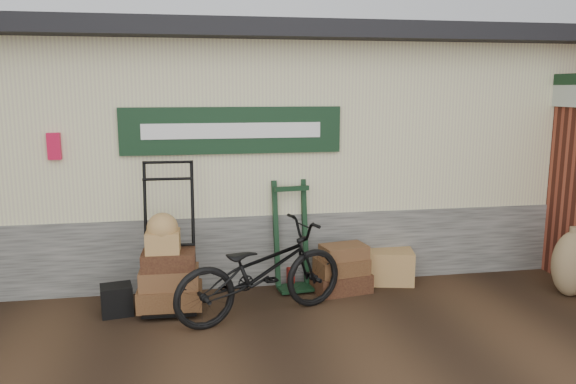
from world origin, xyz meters
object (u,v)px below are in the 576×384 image
object	(u,v)px
green_barrow	(292,236)
suitcase_stack	(342,268)
wicker_hamper	(387,266)
black_trunk	(117,300)
porter_trolley	(169,235)
bicycle	(261,266)

from	to	relation	value
green_barrow	suitcase_stack	size ratio (longest dim) A/B	2.01
green_barrow	wicker_hamper	world-z (taller)	green_barrow
wicker_hamper	black_trunk	size ratio (longest dim) A/B	1.97
suitcase_stack	porter_trolley	bearing A→B (deg)	-176.24
suitcase_stack	wicker_hamper	bearing A→B (deg)	18.64
green_barrow	black_trunk	xyz separation A→B (m)	(-2.03, -0.48, -0.50)
green_barrow	bicycle	distance (m)	0.95
green_barrow	bicycle	world-z (taller)	green_barrow
wicker_hamper	black_trunk	bearing A→B (deg)	-171.71
green_barrow	suitcase_stack	world-z (taller)	green_barrow
green_barrow	wicker_hamper	size ratio (longest dim) A/B	2.07
porter_trolley	green_barrow	size ratio (longest dim) A/B	1.25
porter_trolley	suitcase_stack	world-z (taller)	porter_trolley
suitcase_stack	wicker_hamper	world-z (taller)	suitcase_stack
suitcase_stack	bicycle	world-z (taller)	bicycle
suitcase_stack	black_trunk	world-z (taller)	suitcase_stack
green_barrow	wicker_hamper	distance (m)	1.31
black_trunk	bicycle	size ratio (longest dim) A/B	0.17
wicker_hamper	suitcase_stack	bearing A→B (deg)	-161.36
porter_trolley	green_barrow	distance (m)	1.50
porter_trolley	black_trunk	bearing A→B (deg)	-166.17
porter_trolley	wicker_hamper	size ratio (longest dim) A/B	2.59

